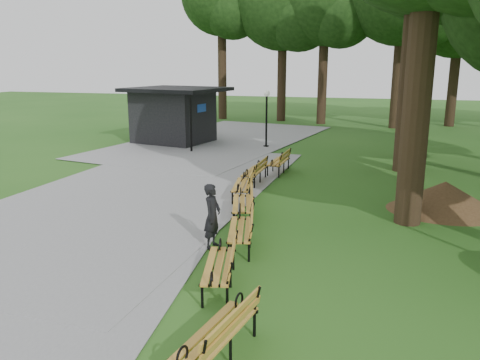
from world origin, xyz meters
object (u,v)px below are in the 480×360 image
(bench_5, at_px, (254,171))
(bench_6, at_px, (278,162))
(bench_4, at_px, (243,185))
(person, at_px, (212,216))
(lamp_post, at_px, (267,106))
(dirt_mound, at_px, (444,196))
(bench_0, at_px, (217,333))
(bench_1, at_px, (219,266))
(kiosk, at_px, (173,115))
(bench_2, at_px, (240,230))
(bench_3, at_px, (242,203))

(bench_5, height_order, bench_6, same)
(bench_4, bearing_deg, person, -3.08)
(lamp_post, distance_m, bench_6, 6.09)
(dirt_mound, height_order, bench_5, dirt_mound)
(bench_0, height_order, bench_5, same)
(bench_4, height_order, bench_5, same)
(person, distance_m, bench_1, 2.12)
(person, xyz_separation_m, bench_6, (-0.12, 8.15, -0.32))
(kiosk, xyz_separation_m, bench_0, (8.58, -18.04, -1.03))
(person, bearing_deg, lamp_post, 12.07)
(kiosk, xyz_separation_m, bench_4, (6.59, -9.64, -1.03))
(bench_0, bearing_deg, bench_2, -158.21)
(bench_2, bearing_deg, person, -90.00)
(bench_2, bearing_deg, bench_5, 177.92)
(lamp_post, height_order, bench_5, lamp_post)
(bench_1, bearing_deg, bench_5, 176.71)
(bench_2, bearing_deg, kiosk, -164.33)
(bench_1, distance_m, bench_5, 8.31)
(person, xyz_separation_m, lamp_post, (-1.91, 13.73, 1.33))
(kiosk, bearing_deg, bench_3, -47.05)
(bench_3, xyz_separation_m, bench_5, (-0.70, 4.03, 0.00))
(bench_4, xyz_separation_m, bench_6, (0.34, 3.93, 0.00))
(dirt_mound, bearing_deg, bench_4, -177.13)
(kiosk, bearing_deg, bench_4, -44.25)
(kiosk, relative_size, lamp_post, 1.63)
(bench_2, bearing_deg, bench_4, -178.49)
(dirt_mound, distance_m, bench_6, 6.71)
(person, height_order, bench_2, person)
(kiosk, distance_m, bench_1, 17.67)
(lamp_post, relative_size, bench_6, 1.52)
(bench_3, distance_m, bench_4, 2.07)
(dirt_mound, bearing_deg, bench_3, -157.07)
(lamp_post, height_order, bench_2, lamp_post)
(person, distance_m, bench_3, 2.25)
(bench_5, bearing_deg, dirt_mound, 74.38)
(dirt_mound, distance_m, bench_5, 6.37)
(person, height_order, bench_3, person)
(bench_0, bearing_deg, dirt_mound, 165.48)
(bench_1, xyz_separation_m, bench_5, (-1.42, 8.19, 0.00))
(person, distance_m, dirt_mound, 7.14)
(person, distance_m, lamp_post, 13.93)
(bench_2, bearing_deg, bench_3, -178.88)
(bench_0, height_order, bench_1, same)
(bench_3, distance_m, bench_5, 4.09)
(bench_0, bearing_deg, bench_6, -162.26)
(bench_3, relative_size, bench_4, 1.00)
(person, relative_size, bench_0, 0.80)
(bench_2, distance_m, bench_3, 2.14)
(kiosk, relative_size, bench_6, 2.47)
(lamp_post, height_order, bench_6, lamp_post)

